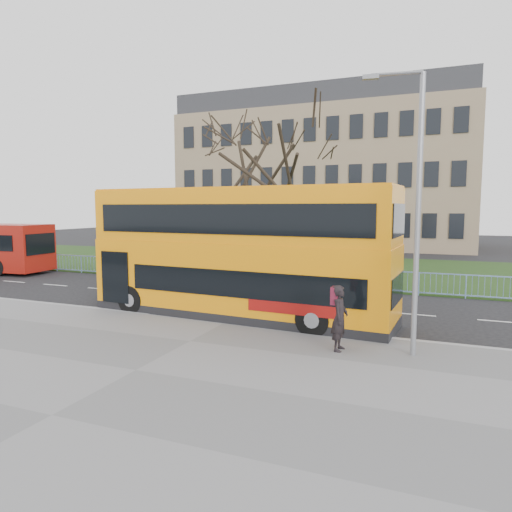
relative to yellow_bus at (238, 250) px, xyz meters
The scene contains 10 objects.
ground 2.59m from the yellow_bus, 88.02° to the left, with size 120.00×120.00×0.00m, color black.
pavement 6.71m from the yellow_bus, 89.84° to the right, with size 80.00×10.50×0.12m, color slate.
kerb 2.67m from the yellow_bus, 89.02° to the right, with size 80.00×0.20×0.14m, color gray.
grass_verge 15.02m from the yellow_bus, 89.93° to the left, with size 80.00×15.40×0.08m, color #1B3613.
guard_railing 7.39m from the yellow_bus, 89.86° to the left, with size 40.00×0.12×1.10m, color #7D9FDE, non-canonical shape.
bare_tree 11.39m from the yellow_bus, 105.84° to the left, with size 7.93×7.93×11.32m, color black, non-canonical shape.
civic_building 36.14m from the yellow_bus, 97.99° to the left, with size 30.00×15.00×14.00m, color #90755B.
yellow_bus is the anchor object (origin of this frame).
pedestrian 5.38m from the yellow_bus, 33.21° to the right, with size 0.67×0.44×1.83m, color black.
street_lamp 6.85m from the yellow_bus, 22.08° to the right, with size 1.57×0.39×7.43m.
Camera 1 is at (6.75, -15.68, 4.07)m, focal length 32.00 mm.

